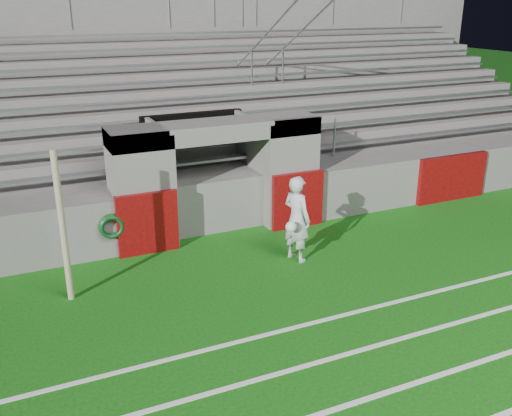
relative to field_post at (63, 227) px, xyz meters
name	(u,v)px	position (x,y,z in m)	size (l,w,h in m)	color
ground	(287,296)	(3.61, -1.56, -1.40)	(90.00, 90.00, 0.00)	#10530D
field_post	(63,227)	(0.00, 0.00, 0.00)	(0.12, 0.12, 2.79)	tan
stadium_structure	(163,131)	(3.61, 6.41, 0.09)	(26.00, 8.48, 5.42)	#64615E
goalkeeper_with_ball	(297,219)	(4.52, -0.22, -0.49)	(0.69, 0.77, 1.82)	silver
hose_coil	(112,226)	(1.05, 1.36, -0.66)	(0.53, 0.15, 0.54)	#0D410D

